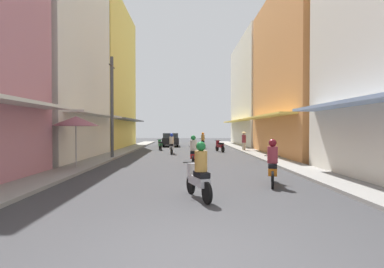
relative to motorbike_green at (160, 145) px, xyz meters
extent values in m
plane|color=#38383A|center=(2.38, -7.26, -0.50)|extent=(83.60, 83.60, 0.00)
cube|color=gray|center=(-2.89, -7.26, -0.44)|extent=(1.55, 46.00, 0.12)
cube|color=gray|center=(7.66, -7.26, -0.44)|extent=(1.55, 46.00, 0.12)
cube|color=silver|center=(-6.66, -7.91, 6.15)|extent=(6.00, 9.36, 13.31)
cube|color=silver|center=(-3.16, -7.91, 2.30)|extent=(1.10, 8.42, 0.12)
cube|color=#EFD159|center=(-6.66, 2.90, 6.51)|extent=(6.00, 11.61, 14.03)
cube|color=slate|center=(-3.16, 2.90, 2.30)|extent=(1.10, 10.45, 0.12)
cube|color=#8CA5CC|center=(7.93, -17.67, 2.30)|extent=(1.10, 10.06, 0.12)
cube|color=#D88C4C|center=(11.43, -5.54, 5.35)|extent=(6.00, 11.36, 11.71)
cube|color=#EFD159|center=(7.93, -5.54, 2.30)|extent=(1.10, 10.22, 0.12)
cube|color=silver|center=(11.43, 7.17, 5.48)|extent=(6.00, 12.62, 11.97)
cube|color=#EFD159|center=(7.93, 7.17, 2.30)|extent=(1.10, 11.36, 0.12)
cylinder|color=black|center=(-0.11, 0.56, -0.22)|extent=(0.19, 0.56, 0.56)
cylinder|color=black|center=(0.13, -0.66, -0.22)|extent=(0.19, 0.56, 0.56)
cube|color=#197233|center=(0.02, -0.10, 0.00)|extent=(0.47, 1.04, 0.24)
cube|color=black|center=(0.06, -0.30, 0.20)|extent=(0.39, 0.60, 0.14)
cylinder|color=#197233|center=(-0.09, 0.44, 0.20)|extent=(0.28, 0.28, 0.45)
cylinder|color=black|center=(-0.09, 0.44, 0.45)|extent=(0.55, 0.14, 0.03)
cylinder|color=black|center=(2.77, -10.35, -0.22)|extent=(0.13, 0.56, 0.56)
cylinder|color=black|center=(2.67, -11.59, -0.22)|extent=(0.13, 0.56, 0.56)
cube|color=red|center=(2.72, -11.02, 0.00)|extent=(0.36, 1.02, 0.24)
cube|color=black|center=(2.70, -11.22, 0.20)|extent=(0.32, 0.58, 0.14)
cylinder|color=red|center=(2.76, -10.47, 0.20)|extent=(0.28, 0.28, 0.45)
cylinder|color=black|center=(2.76, -10.47, 0.45)|extent=(0.55, 0.07, 0.03)
cylinder|color=beige|center=(2.71, -11.17, 0.55)|extent=(0.34, 0.34, 0.55)
sphere|color=#197233|center=(2.71, -11.17, 0.95)|extent=(0.26, 0.26, 0.26)
cylinder|color=black|center=(4.98, -1.50, -0.22)|extent=(0.23, 0.56, 0.56)
cylinder|color=black|center=(5.32, -2.71, -0.22)|extent=(0.23, 0.56, 0.56)
cube|color=maroon|center=(5.16, -2.15, 0.00)|extent=(0.54, 1.04, 0.24)
cube|color=black|center=(5.22, -2.35, 0.20)|extent=(0.42, 0.62, 0.14)
cylinder|color=maroon|center=(5.01, -1.63, 0.20)|extent=(0.28, 0.28, 0.45)
cylinder|color=black|center=(5.01, -1.63, 0.45)|extent=(0.54, 0.18, 0.03)
cylinder|color=black|center=(2.46, -17.88, -0.22)|extent=(0.25, 0.56, 0.56)
cylinder|color=black|center=(2.86, -19.07, -0.22)|extent=(0.25, 0.56, 0.56)
cube|color=#B2B2B7|center=(2.68, -18.52, 0.00)|extent=(0.58, 1.04, 0.24)
cube|color=black|center=(2.74, -18.71, 0.20)|extent=(0.44, 0.62, 0.14)
cylinder|color=#B2B2B7|center=(2.50, -18.00, 0.20)|extent=(0.28, 0.28, 0.45)
cylinder|color=black|center=(2.50, -18.00, 0.45)|extent=(0.53, 0.20, 0.03)
cylinder|color=#BF8C3F|center=(2.72, -18.66, 0.55)|extent=(0.34, 0.34, 0.55)
sphere|color=#197233|center=(2.72, -18.66, 0.95)|extent=(0.26, 0.26, 0.26)
cylinder|color=black|center=(5.44, -15.98, -0.22)|extent=(0.23, 0.56, 0.56)
cylinder|color=black|center=(5.10, -17.19, -0.22)|extent=(0.23, 0.56, 0.56)
cube|color=orange|center=(5.26, -16.63, 0.00)|extent=(0.54, 1.04, 0.24)
cube|color=black|center=(5.20, -16.83, 0.20)|extent=(0.42, 0.62, 0.14)
cylinder|color=orange|center=(5.41, -16.10, 0.20)|extent=(0.28, 0.28, 0.45)
cylinder|color=black|center=(5.41, -16.10, 0.45)|extent=(0.54, 0.18, 0.03)
cylinder|color=#99333F|center=(5.22, -16.78, 0.55)|extent=(0.34, 0.34, 0.55)
sphere|color=maroon|center=(5.22, -16.78, 0.95)|extent=(0.26, 0.26, 0.26)
cylinder|color=black|center=(3.98, 3.03, -0.22)|extent=(0.08, 0.56, 0.56)
cylinder|color=black|center=(3.97, 1.78, -0.22)|extent=(0.08, 0.56, 0.56)
cube|color=black|center=(3.97, 2.35, 0.00)|extent=(0.29, 1.00, 0.24)
cube|color=black|center=(3.97, 2.15, 0.20)|extent=(0.28, 0.56, 0.14)
cylinder|color=black|center=(3.98, 2.90, 0.20)|extent=(0.28, 0.28, 0.45)
cylinder|color=black|center=(3.98, 2.90, 0.45)|extent=(0.55, 0.03, 0.03)
cylinder|color=#BF8C3F|center=(3.97, 2.20, 0.55)|extent=(0.34, 0.34, 0.55)
sphere|color=orange|center=(3.97, 2.20, 0.95)|extent=(0.26, 0.26, 0.26)
cylinder|color=black|center=(1.24, -3.36, -0.22)|extent=(0.09, 0.56, 0.56)
cylinder|color=black|center=(1.22, -4.61, -0.22)|extent=(0.09, 0.56, 0.56)
cube|color=silver|center=(1.23, -4.04, 0.00)|extent=(0.29, 1.00, 0.24)
cube|color=black|center=(1.23, -4.24, 0.20)|extent=(0.29, 0.56, 0.14)
cylinder|color=silver|center=(1.24, -3.49, 0.20)|extent=(0.28, 0.28, 0.45)
cylinder|color=black|center=(1.24, -3.49, 0.45)|extent=(0.55, 0.04, 0.03)
cylinder|color=beige|center=(1.23, -4.19, 0.55)|extent=(0.34, 0.34, 0.55)
sphere|color=#1E38B7|center=(1.23, -4.19, 0.95)|extent=(0.26, 0.26, 0.26)
cube|color=black|center=(0.63, 5.90, 0.10)|extent=(1.92, 4.17, 0.70)
cube|color=#333D47|center=(0.64, 5.75, 0.65)|extent=(1.68, 2.16, 0.60)
cylinder|color=black|center=(-0.17, 7.12, -0.18)|extent=(0.21, 0.65, 0.64)
cylinder|color=black|center=(1.33, 7.18, -0.18)|extent=(0.21, 0.65, 0.64)
cylinder|color=black|center=(-0.07, 4.62, -0.18)|extent=(0.21, 0.65, 0.64)
cylinder|color=black|center=(1.43, 4.68, -0.18)|extent=(0.21, 0.65, 0.64)
cylinder|color=beige|center=(7.21, -1.78, -0.12)|extent=(0.28, 0.28, 0.76)
cylinder|color=#99333F|center=(7.21, -1.78, 0.57)|extent=(0.34, 0.34, 0.64)
sphere|color=tan|center=(7.21, -1.78, 1.03)|extent=(0.22, 0.22, 0.22)
cone|color=#D1B77A|center=(7.21, -1.78, 1.13)|extent=(0.44, 0.44, 0.16)
cylinder|color=#99999E|center=(-2.81, -12.70, 0.66)|extent=(0.05, 0.05, 2.33)
cone|color=#8C4C59|center=(-2.81, -12.70, 1.78)|extent=(2.09, 2.09, 0.45)
cylinder|color=#4C4C4F|center=(-2.36, -7.75, 2.73)|extent=(0.20, 0.20, 6.47)
cylinder|color=#3F382D|center=(-2.36, -7.75, 5.37)|extent=(0.08, 1.20, 0.08)
camera|label=1|loc=(2.32, -26.54, 1.41)|focal=27.60mm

